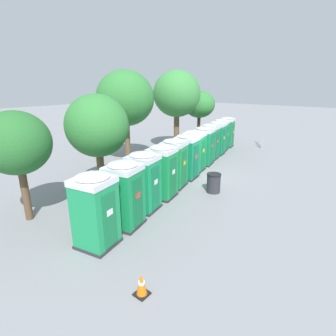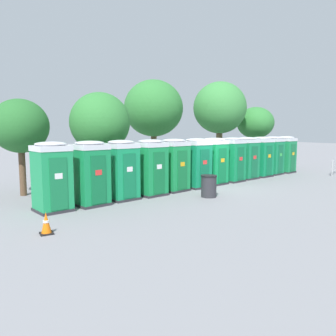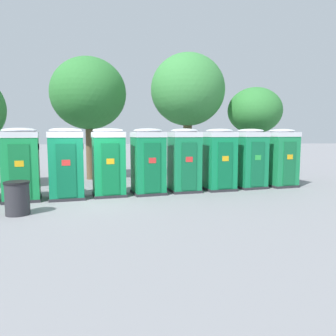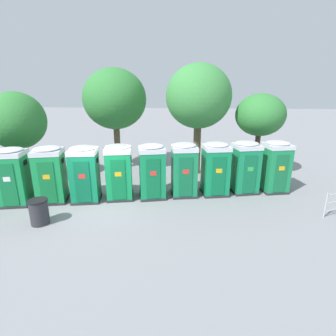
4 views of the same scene
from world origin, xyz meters
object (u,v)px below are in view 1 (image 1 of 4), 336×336
portapotty_1 (125,194)px  street_tree_1 (17,144)px  portapotty_11 (227,132)px  street_tree_3 (199,105)px  traffic_cone (142,285)px  portapotty_4 (174,163)px  portapotty_3 (162,171)px  portapotty_0 (95,210)px  trash_can (214,183)px  portapotty_2 (144,181)px  event_barrier (261,140)px  portapotty_9 (217,138)px  portapotty_10 (221,135)px  portapotty_8 (210,142)px  portapotty_5 (187,156)px  street_tree_2 (125,99)px  street_tree_0 (177,94)px  portapotty_6 (195,151)px  street_tree_4 (97,126)px  portapotty_7 (204,146)px

portapotty_1 → street_tree_1: bearing=121.4°
portapotty_11 → street_tree_3: 3.47m
traffic_cone → portapotty_4: bearing=30.9°
portapotty_3 → portapotty_0: bearing=-169.2°
trash_can → portapotty_2: bearing=157.6°
portapotty_11 → traffic_cone: bearing=-160.3°
street_tree_1 → street_tree_3: (16.60, 2.39, 0.38)m
trash_can → event_barrier: 12.03m
portapotty_9 → portapotty_10: 1.51m
portapotty_8 → portapotty_2: bearing=-168.2°
portapotty_9 → event_barrier: bearing=-19.0°
portapotty_2 → event_barrier: portapotty_2 is taller
portapotty_3 → portapotty_5: (2.95, 0.63, -0.00)m
portapotty_1 → portapotty_2: same height
portapotty_4 → portapotty_9: same height
event_barrier → trash_can: bearing=-171.3°
portapotty_8 → event_barrier: 6.73m
street_tree_2 → traffic_cone: size_ratio=9.56×
portapotty_2 → portapotty_8: bearing=11.8°
portapotty_10 → trash_can: 9.23m
street_tree_0 → portapotty_0: bearing=-154.4°
portapotty_6 → portapotty_10: 6.04m
portapotty_8 → portapotty_4: bearing=-168.2°
portapotty_4 → event_barrier: portapotty_4 is taller
portapotty_0 → street_tree_3: (16.00, 6.05, 2.20)m
street_tree_2 → trash_can: (-1.08, -7.31, -3.82)m
street_tree_3 → street_tree_4: bearing=-169.6°
portapotty_1 → portapotty_4: size_ratio=1.00×
street_tree_1 → event_barrier: street_tree_1 is taller
portapotty_0 → street_tree_0: street_tree_0 is taller
portapotty_6 → portapotty_7: 1.51m
street_tree_1 → street_tree_3: bearing=8.2°
portapotty_11 → street_tree_3: size_ratio=0.54×
portapotty_4 → portapotty_3: bearing=-164.4°
portapotty_5 → portapotty_8: size_ratio=1.00×
portapotty_8 → street_tree_4: (-8.76, 1.17, 2.03)m
portapotty_7 → trash_can: 4.94m
portapotty_8 → traffic_cone: portapotty_8 is taller
street_tree_0 → event_barrier: 8.62m
portapotty_4 → portapotty_11: 10.57m
street_tree_2 → trash_can: 8.32m
portapotty_7 → traffic_cone: size_ratio=3.97×
street_tree_3 → street_tree_1: bearing=-171.8°
portapotty_2 → street_tree_3: (13.05, 5.41, 2.20)m
event_barrier → portapotty_10: bearing=149.3°
portapotty_9 → street_tree_0: 4.62m
portapotty_11 → street_tree_1: 16.97m
portapotty_5 → street_tree_4: bearing=153.3°
portapotty_10 → street_tree_0: bearing=128.6°
traffic_cone → event_barrier: 19.42m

